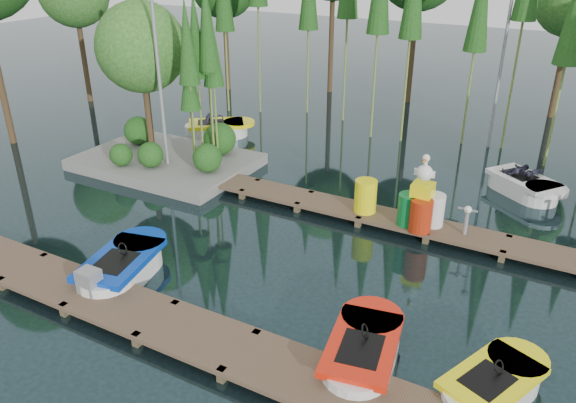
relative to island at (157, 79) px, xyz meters
The scene contains 15 objects.
ground_plane 7.79m from the island, 27.58° to the right, with size 90.00×90.00×0.00m, color #1B2E32.
near_dock 10.44m from the island, 51.04° to the right, with size 18.00×1.50×0.50m.
far_dock 7.91m from the island, ahead, with size 15.00×1.20×0.50m.
island is the anchor object (origin of this frame).
lamp_island 1.56m from the island, 44.71° to the right, with size 0.30×0.30×7.25m.
lamp_rear 12.91m from the island, 36.82° to the left, with size 0.30×0.30×7.25m.
boat_blue 8.38m from the island, 57.51° to the right, with size 1.95×3.21×1.01m.
boat_red 12.89m from the island, 32.16° to the right, with size 1.76×3.04×0.96m.
boat_yellow_near 14.81m from the island, 25.89° to the right, with size 2.02×2.75×0.85m.
boat_yellow_far 4.55m from the island, 91.51° to the left, with size 3.16×2.80×1.48m.
boat_white_far 13.03m from the island, 16.00° to the left, with size 3.05×2.73×1.35m.
utility_cabinet 9.30m from the island, 60.75° to the right, with size 0.48×0.41×0.59m, color gray.
yellow_barrel 8.68m from the island, ahead, with size 0.66×0.66×0.99m, color #FFF20D.
drum_cluster 10.32m from the island, ahead, with size 1.24×1.14×2.14m.
seagull_post 11.52m from the island, ahead, with size 0.53×0.29×0.85m.
Camera 1 is at (7.25, -11.76, 7.75)m, focal length 35.00 mm.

